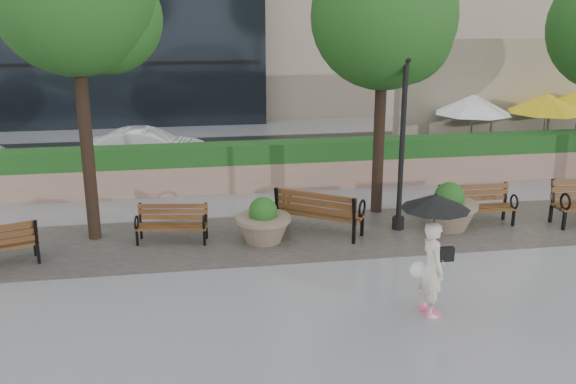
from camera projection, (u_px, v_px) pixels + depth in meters
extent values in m
plane|color=gray|center=(335.00, 292.00, 11.92)|extent=(100.00, 100.00, 0.00)
cube|color=#383330|center=(304.00, 235.00, 14.75)|extent=(28.00, 3.20, 0.01)
cube|color=tan|center=(278.00, 174.00, 18.42)|extent=(24.00, 0.80, 0.80)
cube|color=#194C19|center=(278.00, 152.00, 18.22)|extent=(24.00, 0.75, 0.55)
cube|color=tan|center=(535.00, 96.00, 22.29)|extent=(10.00, 0.60, 4.00)
cube|color=#194C19|center=(551.00, 155.00, 20.58)|extent=(8.00, 0.50, 0.90)
cube|color=black|center=(261.00, 156.00, 22.31)|extent=(40.00, 7.00, 0.00)
torus|color=black|center=(33.00, 229.00, 13.38)|extent=(0.17, 0.36, 0.37)
cube|color=brown|center=(172.00, 227.00, 14.21)|extent=(1.62, 0.70, 0.04)
cube|color=brown|center=(173.00, 212.00, 14.37)|extent=(1.56, 0.35, 0.37)
cube|color=black|center=(172.00, 234.00, 14.29)|extent=(1.63, 0.79, 0.40)
torus|color=black|center=(136.00, 222.00, 14.01)|extent=(0.09, 0.32, 0.32)
torus|color=black|center=(204.00, 222.00, 14.02)|extent=(0.09, 0.32, 0.32)
cube|color=brown|center=(320.00, 213.00, 14.76)|extent=(1.98, 1.64, 0.06)
cube|color=brown|center=(315.00, 203.00, 14.39)|extent=(1.72, 1.26, 0.47)
cube|color=black|center=(319.00, 223.00, 14.80)|extent=(2.05, 1.73, 0.51)
torus|color=black|center=(362.00, 208.00, 14.49)|extent=(0.28, 0.37, 0.41)
torus|color=black|center=(287.00, 198.00, 15.27)|extent=(0.28, 0.37, 0.41)
cube|color=brown|center=(477.00, 208.00, 15.32)|extent=(1.78, 0.55, 0.05)
cube|color=brown|center=(473.00, 193.00, 15.49)|extent=(1.77, 0.14, 0.42)
cube|color=black|center=(476.00, 216.00, 15.40)|extent=(1.78, 0.65, 0.45)
torus|color=black|center=(447.00, 205.00, 14.98)|extent=(0.05, 0.36, 0.36)
torus|color=black|center=(514.00, 202.00, 15.22)|extent=(0.05, 0.36, 0.36)
torus|color=black|center=(565.00, 202.00, 14.94)|extent=(0.06, 0.41, 0.41)
cylinder|color=#7F6B56|center=(263.00, 219.00, 14.23)|extent=(1.24, 1.24, 0.10)
sphere|color=#153E11|center=(263.00, 211.00, 14.18)|extent=(0.64, 0.64, 0.64)
cylinder|color=#7F6B56|center=(449.00, 205.00, 15.03)|extent=(1.36, 1.36, 0.11)
sphere|color=#153E11|center=(449.00, 197.00, 14.98)|extent=(0.70, 0.70, 0.70)
cylinder|color=black|center=(402.00, 148.00, 14.62)|extent=(0.12, 0.12, 3.93)
cylinder|color=black|center=(398.00, 223.00, 15.14)|extent=(0.28, 0.28, 0.30)
sphere|color=black|center=(407.00, 58.00, 14.04)|extent=(0.24, 0.24, 0.24)
cylinder|color=black|center=(86.00, 131.00, 13.89)|extent=(0.28, 0.28, 4.97)
sphere|color=#153E11|center=(107.00, 18.00, 13.60)|extent=(2.36, 2.36, 2.36)
cylinder|color=black|center=(379.00, 124.00, 15.81)|extent=(0.28, 0.28, 4.52)
sphere|color=#153E11|center=(384.00, 16.00, 15.07)|extent=(3.47, 3.47, 3.47)
sphere|color=#153E11|center=(403.00, 35.00, 15.58)|extent=(2.43, 2.43, 2.43)
cylinder|color=black|center=(468.00, 163.00, 21.12)|extent=(0.40, 0.40, 0.10)
cylinder|color=#99999E|center=(471.00, 132.00, 20.82)|extent=(0.06, 0.06, 2.20)
cone|color=white|center=(473.00, 104.00, 20.57)|extent=(2.50, 2.50, 0.60)
cylinder|color=black|center=(540.00, 162.00, 21.35)|extent=(0.40, 0.40, 0.10)
cylinder|color=#99999E|center=(544.00, 130.00, 21.05)|extent=(0.06, 0.06, 2.20)
cone|color=yellow|center=(547.00, 103.00, 20.80)|extent=(2.50, 2.50, 0.60)
cylinder|color=black|center=(572.00, 156.00, 22.14)|extent=(0.40, 0.40, 0.10)
cylinder|color=#99999E|center=(576.00, 126.00, 21.84)|extent=(0.06, 0.06, 2.20)
imported|color=silver|center=(148.00, 148.00, 20.69)|extent=(3.93, 1.77, 1.25)
imported|color=beige|center=(432.00, 265.00, 10.84)|extent=(0.46, 0.66, 1.78)
cube|color=#F2598C|center=(427.00, 308.00, 11.19)|extent=(0.12, 0.25, 0.09)
cube|color=#F2598C|center=(433.00, 314.00, 10.95)|extent=(0.12, 0.25, 0.09)
cube|color=black|center=(444.00, 254.00, 10.88)|extent=(0.12, 0.34, 0.25)
sphere|color=white|center=(418.00, 270.00, 11.07)|extent=(0.31, 0.31, 0.31)
cylinder|color=black|center=(434.00, 227.00, 10.69)|extent=(0.02, 0.02, 0.95)
cone|color=black|center=(436.00, 202.00, 10.57)|extent=(1.16, 1.16, 0.25)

